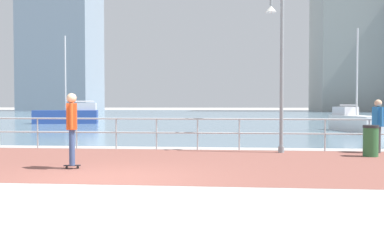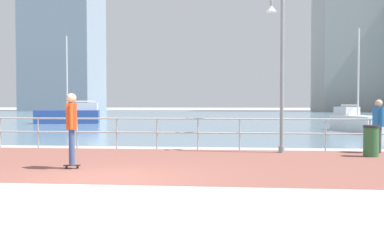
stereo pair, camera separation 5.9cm
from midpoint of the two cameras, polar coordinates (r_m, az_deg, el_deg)
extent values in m
plane|color=#ADAAA5|center=(49.40, 2.41, 0.26)|extent=(220.00, 220.00, 0.00)
cube|color=brown|center=(12.50, -7.24, -5.16)|extent=(28.00, 6.83, 0.01)
cube|color=slate|center=(60.59, 3.01, 0.60)|extent=(180.00, 88.00, 0.00)
cylinder|color=#B2BCC1|center=(17.03, -18.54, -1.57)|extent=(0.05, 0.05, 1.05)
cylinder|color=#B2BCC1|center=(16.51, -14.10, -1.63)|extent=(0.05, 0.05, 1.05)
cylinder|color=#B2BCC1|center=(16.09, -9.41, -1.69)|extent=(0.05, 0.05, 1.05)
cylinder|color=#B2BCC1|center=(15.79, -4.49, -1.74)|extent=(0.05, 0.05, 1.05)
cylinder|color=#B2BCC1|center=(15.60, 0.58, -1.78)|extent=(0.05, 0.05, 1.05)
cylinder|color=#B2BCC1|center=(15.54, 5.73, -1.81)|extent=(0.05, 0.05, 1.05)
cylinder|color=#B2BCC1|center=(15.61, 10.88, -1.82)|extent=(0.05, 0.05, 1.05)
cylinder|color=#B2BCC1|center=(15.80, 15.94, -1.82)|extent=(0.05, 0.05, 1.05)
cylinder|color=#B2BCC1|center=(16.11, 20.85, -1.80)|extent=(0.05, 0.05, 1.05)
cylinder|color=#B2BCC1|center=(15.76, -4.50, 0.15)|extent=(25.20, 0.06, 0.06)
cylinder|color=#B2BCC1|center=(15.78, -4.49, -1.55)|extent=(25.20, 0.06, 0.06)
cylinder|color=gray|center=(15.04, 10.80, -3.58)|extent=(0.19, 0.19, 0.20)
cylinder|color=gray|center=(14.99, 10.86, 5.30)|extent=(0.12, 0.12, 4.85)
cylinder|color=gray|center=(15.73, 9.58, 14.05)|extent=(0.12, 0.12, 0.17)
cone|color=silver|center=(15.68, 9.58, 13.34)|extent=(0.36, 0.36, 0.22)
cylinder|color=black|center=(11.53, -15.31, -5.70)|extent=(0.07, 0.05, 0.06)
cylinder|color=black|center=(11.60, -15.28, -5.65)|extent=(0.07, 0.05, 0.06)
cylinder|color=black|center=(11.52, -14.03, -5.70)|extent=(0.07, 0.05, 0.06)
cylinder|color=black|center=(11.59, -14.01, -5.65)|extent=(0.07, 0.05, 0.06)
cube|color=black|center=(11.55, -14.66, -5.43)|extent=(0.41, 0.23, 0.02)
cylinder|color=#384C7A|center=(11.42, -14.70, -3.31)|extent=(0.16, 0.16, 0.85)
cylinder|color=#384C7A|center=(11.58, -14.66, -3.23)|extent=(0.16, 0.16, 0.85)
cube|color=#D84C1E|center=(11.46, -14.71, 0.44)|extent=(0.33, 0.40, 0.64)
cylinder|color=#D84C1E|center=(11.23, -14.77, 0.49)|extent=(0.11, 0.11, 0.60)
cylinder|color=#D84C1E|center=(11.69, -14.66, 0.55)|extent=(0.11, 0.11, 0.60)
sphere|color=#DBAD89|center=(11.46, -14.73, 2.62)|extent=(0.24, 0.24, 0.24)
cylinder|color=#4C4C51|center=(15.90, 21.64, -2.24)|extent=(0.15, 0.15, 0.84)
cylinder|color=#4C4C51|center=(15.75, 21.89, -2.28)|extent=(0.15, 0.15, 0.84)
cube|color=#236BB2|center=(15.79, 21.80, 0.38)|extent=(0.29, 0.37, 0.62)
cylinder|color=#236BB2|center=(15.99, 21.44, 0.46)|extent=(0.10, 0.10, 0.59)
cylinder|color=#236BB2|center=(15.58, 22.16, 0.42)|extent=(0.10, 0.10, 0.59)
sphere|color=#DBAD89|center=(15.78, 21.82, 1.94)|extent=(0.23, 0.23, 0.23)
cylinder|color=#2D6638|center=(14.64, 21.01, -2.57)|extent=(0.44, 0.44, 0.85)
cylinder|color=#262628|center=(14.61, 21.03, -0.75)|extent=(0.46, 0.46, 0.08)
cube|color=white|center=(27.52, 19.51, -0.40)|extent=(2.38, 4.28, 0.88)
cube|color=silver|center=(28.57, 18.28, 1.07)|extent=(1.27, 1.66, 0.49)
cylinder|color=silver|center=(27.55, 19.58, 5.58)|extent=(0.10, 0.10, 4.87)
cylinder|color=silver|center=(28.28, 18.61, 1.75)|extent=(0.60, 1.79, 0.08)
cube|color=#284799|center=(37.02, -15.30, 0.37)|extent=(5.01, 2.48, 1.03)
cube|color=silver|center=(36.82, -13.10, 1.63)|extent=(1.91, 1.39, 0.57)
cylinder|color=silver|center=(37.08, -15.35, 5.58)|extent=(0.11, 0.11, 5.71)
cylinder|color=silver|center=(36.87, -13.70, 2.24)|extent=(2.13, 0.55, 0.09)
cube|color=#8493A3|center=(100.58, -15.77, 10.81)|extent=(14.22, 12.80, 33.93)
cube|color=#939993|center=(97.84, 18.48, 11.85)|extent=(11.90, 16.75, 36.68)
camera|label=1|loc=(0.03, -90.13, 0.00)|focal=43.37mm
camera|label=2|loc=(0.03, 89.87, 0.00)|focal=43.37mm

